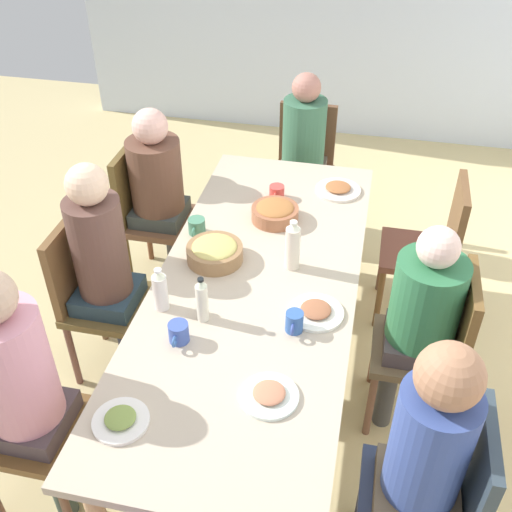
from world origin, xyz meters
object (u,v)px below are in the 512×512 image
(person_6, at_px, (104,260))
(chair_7, at_px, (147,210))
(chair_3, at_px, (435,343))
(plate_1, at_px, (316,311))
(person_3, at_px, (421,312))
(plate_2, at_px, (338,189))
(person_7, at_px, (158,184))
(plate_3, at_px, (121,420))
(chair_1, at_px, (13,415))
(cup_1, at_px, (197,226))
(cup_0, at_px, (179,333))
(bottle_2, at_px, (202,300))
(chair_2, at_px, (432,245))
(person_5, at_px, (423,453))
(chair_5, at_px, (439,495))
(person_1, at_px, (20,379))
(person_4, at_px, (303,146))
(bottle_0, at_px, (160,290))
(bowl_0, at_px, (275,212))
(cup_3, at_px, (277,192))
(plate_0, at_px, (269,395))
(bowl_1, at_px, (215,252))
(bottle_1, at_px, (293,246))
(dining_table, at_px, (256,293))
(chair_6, at_px, (94,292))
(chair_4, at_px, (304,164))
(cup_2, at_px, (294,322))

(person_6, bearing_deg, chair_7, -173.26)
(chair_3, height_order, plate_1, chair_3)
(person_3, xyz_separation_m, plate_2, (-0.88, -0.47, 0.06))
(person_7, xyz_separation_m, plate_3, (1.65, 0.45, 0.04))
(chair_1, distance_m, plate_2, 2.02)
(cup_1, bearing_deg, chair_1, -23.03)
(cup_0, bearing_deg, plate_2, 158.69)
(chair_3, bearing_deg, person_3, -90.00)
(bottle_2, bearing_deg, cup_0, -22.26)
(chair_2, xyz_separation_m, person_5, (1.56, -0.09, 0.23))
(chair_5, xyz_separation_m, cup_0, (-0.34, -1.07, 0.26))
(person_1, bearing_deg, bottle_2, 129.99)
(person_4, height_order, person_7, person_4)
(cup_0, xyz_separation_m, bottle_0, (-0.18, -0.14, 0.06))
(person_7, bearing_deg, plate_1, 48.32)
(person_3, relative_size, person_7, 0.97)
(bowl_0, distance_m, cup_1, 0.42)
(chair_2, height_order, cup_1, chair_2)
(cup_1, bearing_deg, person_5, 45.87)
(chair_1, height_order, cup_3, chair_1)
(plate_0, distance_m, cup_1, 1.12)
(chair_1, height_order, bowl_1, chair_1)
(person_1, bearing_deg, person_6, 179.88)
(plate_1, height_order, bottle_1, bottle_1)
(dining_table, xyz_separation_m, person_4, (-1.45, 0.00, 0.04))
(chair_6, bearing_deg, person_7, 173.34)
(bowl_0, bearing_deg, person_5, 30.38)
(chair_1, relative_size, person_4, 0.77)
(plate_0, xyz_separation_m, plate_2, (-1.53, 0.09, -0.00))
(plate_2, bearing_deg, chair_3, 32.42)
(person_3, height_order, chair_5, person_3)
(chair_5, height_order, person_5, person_5)
(plate_3, height_order, cup_1, cup_1)
(plate_2, distance_m, bowl_1, 0.92)
(bottle_0, bearing_deg, chair_6, -118.29)
(chair_2, xyz_separation_m, bowl_0, (0.26, -0.85, 0.26))
(plate_1, bearing_deg, person_5, 36.14)
(chair_5, xyz_separation_m, cup_1, (-1.09, -1.22, 0.26))
(cup_1, bearing_deg, person_1, -18.92)
(chair_3, bearing_deg, person_6, -90.00)
(plate_3, distance_m, bottle_0, 0.62)
(chair_1, height_order, chair_4, same)
(person_3, height_order, chair_7, person_3)
(chair_7, xyz_separation_m, bottle_1, (0.63, 0.99, 0.34))
(person_4, distance_m, bottle_0, 1.75)
(plate_3, xyz_separation_m, cup_2, (-0.59, 0.53, 0.03))
(plate_0, distance_m, plate_1, 0.50)
(chair_5, relative_size, plate_0, 4.01)
(person_4, distance_m, chair_6, 1.69)
(person_3, xyz_separation_m, bowl_1, (-0.12, -0.98, 0.09))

